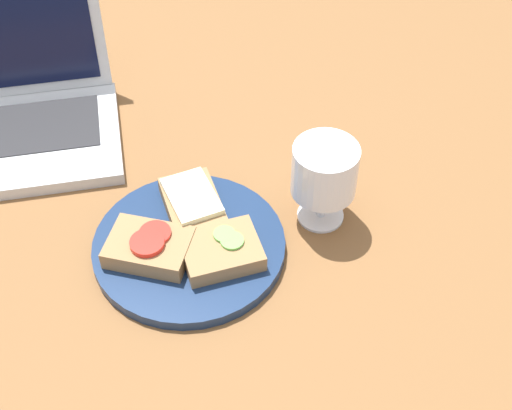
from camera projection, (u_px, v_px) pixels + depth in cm
name	position (u px, v px, depth cm)	size (l,w,h in cm)	color
wooden_table	(224.00, 253.00, 91.97)	(140.00, 140.00, 3.00)	brown
plate	(189.00, 243.00, 90.07)	(24.26, 24.26, 1.53)	navy
sandwich_with_cucumber	(221.00, 250.00, 86.77)	(10.15, 8.55, 2.64)	#937047
sandwich_with_cheese	(192.00, 203.00, 92.00)	(8.01, 10.88, 2.97)	#937047
sandwich_with_tomato	(149.00, 247.00, 86.94)	(12.08, 10.70, 3.12)	#937047
wine_glass	(324.00, 173.00, 88.57)	(8.31, 8.31, 11.87)	white
laptop	(6.00, 109.00, 103.01)	(31.14, 25.69, 21.73)	silver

